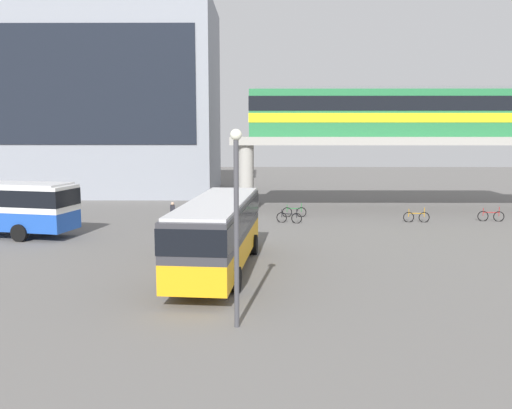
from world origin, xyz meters
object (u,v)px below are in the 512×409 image
bus_main (218,227)px  pedestrian_near_building (197,220)px  station_building (104,100)px  bicycle_orange (416,217)px  train (396,111)px  bicycle_green (294,212)px  pedestrian_by_bike_rack (173,215)px  bicycle_red (491,216)px  bicycle_black (289,218)px

bus_main → pedestrian_near_building: size_ratio=7.10×
station_building → bicycle_orange: station_building is taller
bus_main → pedestrian_near_building: (-2.07, 9.70, -1.25)m
train → bus_main: train is taller
bicycle_green → bicycle_orange: same height
station_building → pedestrian_by_bike_rack: 24.05m
pedestrian_by_bike_rack → pedestrian_near_building: pedestrian_by_bike_rack is taller
bicycle_red → bus_main: bearing=-142.8°
bus_main → bicycle_red: size_ratio=6.30×
pedestrian_near_building → bus_main: bearing=-77.9°
station_building → bicycle_green: 25.93m
train → bicycle_green: (-8.13, -3.89, -7.38)m
pedestrian_near_building → station_building: bearing=118.2°
bicycle_green → bus_main: bearing=-105.8°
train → bus_main: (-12.49, -19.32, -5.75)m
bicycle_black → bicycle_green: bearing=78.9°
train → pedestrian_near_building: (-14.56, -9.62, -7.00)m
bicycle_green → bicycle_red: same height
bicycle_green → pedestrian_by_bike_rack: pedestrian_by_bike_rack is taller
pedestrian_near_building → bicycle_red: bearing=11.1°
bicycle_red → bicycle_green: bearing=172.4°
bus_main → bicycle_orange: (12.62, 13.18, -1.63)m
bicycle_orange → bus_main: bearing=-133.8°
station_building → bicycle_orange: 33.45m
bicycle_orange → bicycle_green: bearing=164.7°
bicycle_green → bicycle_black: 2.63m
bus_main → bicycle_green: bus_main is taller
bicycle_black → bicycle_orange: same height
pedestrian_by_bike_rack → bicycle_orange: bearing=6.0°
train → bicycle_black: size_ratio=13.34×
bicycle_green → pedestrian_near_building: bearing=-138.3°
train → bicycle_orange: (0.13, -6.14, -7.38)m
station_building → pedestrian_near_building: bearing=-61.8°
station_building → pedestrian_by_bike_rack: size_ratio=13.91×
bicycle_black → pedestrian_near_building: bearing=-152.0°
bicycle_red → pedestrian_by_bike_rack: size_ratio=1.11×
train → pedestrian_by_bike_rack: bearing=-154.3°
station_building → bicycle_black: size_ratio=12.97×
station_building → bicycle_orange: (26.44, -18.42, -8.95)m
bicycle_red → pedestrian_near_building: 20.36m
station_building → bicycle_red: bearing=-29.5°
station_building → bus_main: 35.26m
station_building → bus_main: size_ratio=1.99×
bicycle_green → bicycle_red: bearing=-7.6°
bus_main → pedestrian_by_bike_rack: (-3.87, 11.45, -1.24)m
bicycle_black → bus_main: bearing=-106.7°
station_building → bicycle_green: size_ratio=12.49×
bicycle_green → bicycle_orange: 8.56m
pedestrian_by_bike_rack → train: bearing=25.7°
bus_main → bicycle_black: (3.85, 12.85, -1.63)m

